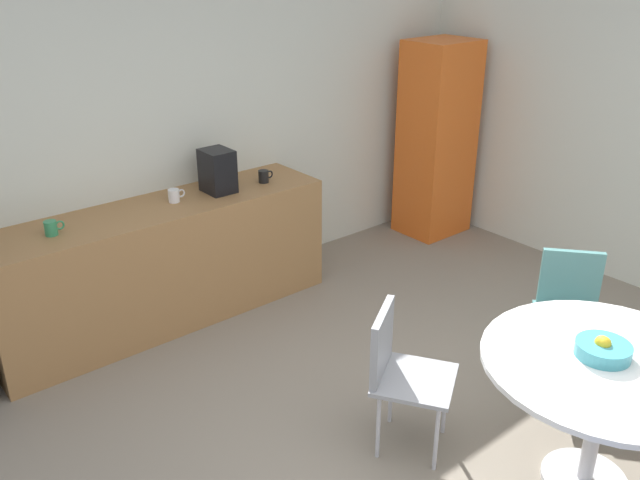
{
  "coord_description": "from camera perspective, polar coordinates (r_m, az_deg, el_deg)",
  "views": [
    {
      "loc": [
        -2.2,
        -1.48,
        2.61
      ],
      "look_at": [
        0.18,
        1.39,
        0.95
      ],
      "focal_mm": 37.75,
      "sensor_mm": 36.0,
      "label": 1
    }
  ],
  "objects": [
    {
      "name": "chair_teal",
      "position": [
        4.56,
        20.41,
        -4.87
      ],
      "size": [
        0.59,
        0.59,
        0.83
      ],
      "color": "silver",
      "rests_on": "ground_plane"
    },
    {
      "name": "wall_back",
      "position": [
        5.16,
        -13.13,
        8.68
      ],
      "size": [
        6.0,
        0.1,
        2.6
      ],
      "primitive_type": "cube",
      "color": "silver",
      "rests_on": "ground_plane"
    },
    {
      "name": "locker_cabinet",
      "position": [
        6.46,
        9.86,
        8.37
      ],
      "size": [
        0.6,
        0.5,
        1.82
      ],
      "primitive_type": "cube",
      "color": "orange",
      "rests_on": "ground_plane"
    },
    {
      "name": "mug_white",
      "position": [
        4.92,
        -12.24,
        3.71
      ],
      "size": [
        0.13,
        0.08,
        0.09
      ],
      "color": "white",
      "rests_on": "counter_block"
    },
    {
      "name": "chair_gray",
      "position": [
        3.71,
        6.61,
        -10.36
      ],
      "size": [
        0.58,
        0.58,
        0.83
      ],
      "color": "silver",
      "rests_on": "ground_plane"
    },
    {
      "name": "fruit_bowl",
      "position": [
        3.59,
        22.87,
        -8.52
      ],
      "size": [
        0.27,
        0.27,
        0.11
      ],
      "color": "teal",
      "rests_on": "round_table"
    },
    {
      "name": "coffee_maker",
      "position": [
        5.04,
        -8.68,
        5.81
      ],
      "size": [
        0.2,
        0.24,
        0.32
      ],
      "primitive_type": "cube",
      "color": "black",
      "rests_on": "counter_block"
    },
    {
      "name": "mug_green",
      "position": [
        4.59,
        -21.81,
        0.96
      ],
      "size": [
        0.13,
        0.08,
        0.09
      ],
      "color": "#338C59",
      "rests_on": "counter_block"
    },
    {
      "name": "counter_block",
      "position": [
        5.05,
        -13.07,
        -2.0
      ],
      "size": [
        2.5,
        0.6,
        0.9
      ],
      "primitive_type": "cube",
      "color": "#9E7042",
      "rests_on": "ground_plane"
    },
    {
      "name": "round_table",
      "position": [
        3.65,
        22.93,
        -11.02
      ],
      "size": [
        1.21,
        1.21,
        0.75
      ],
      "color": "silver",
      "rests_on": "ground_plane"
    },
    {
      "name": "mug_red",
      "position": [
        5.23,
        -4.78,
        5.4
      ],
      "size": [
        0.13,
        0.08,
        0.09
      ],
      "color": "black",
      "rests_on": "counter_block"
    }
  ]
}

